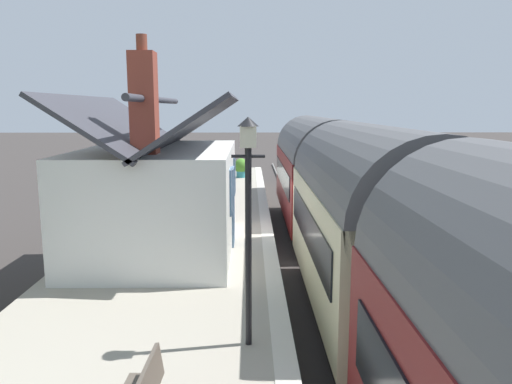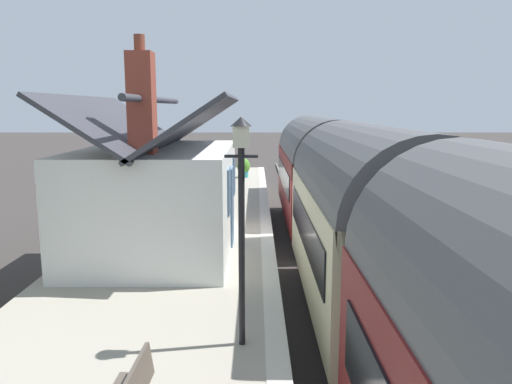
{
  "view_description": "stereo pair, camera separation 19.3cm",
  "coord_description": "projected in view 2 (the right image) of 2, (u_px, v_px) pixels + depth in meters",
  "views": [
    {
      "loc": [
        -14.74,
        1.7,
        4.67
      ],
      "look_at": [
        1.0,
        1.5,
        1.98
      ],
      "focal_mm": 34.82,
      "sensor_mm": 36.0,
      "label": 1
    },
    {
      "loc": [
        -14.75,
        1.5,
        4.67
      ],
      "look_at": [
        1.0,
        1.5,
        1.98
      ],
      "focal_mm": 34.82,
      "sensor_mm": 36.0,
      "label": 2
    }
  ],
  "objects": [
    {
      "name": "ground_plane",
      "position": [
        305.0,
        261.0,
        15.32
      ],
      "size": [
        160.0,
        160.0,
        0.0
      ],
      "primitive_type": "plane",
      "color": "#383330"
    },
    {
      "name": "platform",
      "position": [
        187.0,
        245.0,
        15.24
      ],
      "size": [
        32.0,
        5.26,
        0.98
      ],
      "primitive_type": "cube",
      "color": "#A39B8C",
      "rests_on": "ground"
    },
    {
      "name": "platform_edge_coping",
      "position": [
        266.0,
        229.0,
        15.15
      ],
      "size": [
        32.0,
        0.36,
        0.02
      ],
      "primitive_type": "cube",
      "color": "beige",
      "rests_on": "platform"
    },
    {
      "name": "rail_near",
      "position": [
        357.0,
        258.0,
        15.31
      ],
      "size": [
        52.0,
        0.08,
        0.14
      ],
      "primitive_type": "cube",
      "color": "gray",
      "rests_on": "ground"
    },
    {
      "name": "rail_far",
      "position": [
        310.0,
        258.0,
        15.31
      ],
      "size": [
        52.0,
        0.08,
        0.14
      ],
      "primitive_type": "cube",
      "color": "gray",
      "rests_on": "ground"
    },
    {
      "name": "train",
      "position": [
        365.0,
        220.0,
        10.93
      ],
      "size": [
        24.7,
        2.73,
        4.32
      ],
      "color": "black",
      "rests_on": "ground"
    },
    {
      "name": "station_building",
      "position": [
        159.0,
        194.0,
        12.96
      ],
      "size": [
        6.44,
        4.01,
        5.26
      ],
      "color": "white",
      "rests_on": "platform"
    },
    {
      "name": "bench_by_lamp",
      "position": [
        228.0,
        172.0,
        25.09
      ],
      "size": [
        1.4,
        0.44,
        0.88
      ],
      "color": "brown",
      "rests_on": "platform"
    },
    {
      "name": "bench_near_building",
      "position": [
        223.0,
        180.0,
        22.34
      ],
      "size": [
        1.41,
        0.45,
        0.88
      ],
      "color": "brown",
      "rests_on": "platform"
    },
    {
      "name": "planter_by_door",
      "position": [
        243.0,
        167.0,
        26.45
      ],
      "size": [
        0.71,
        0.71,
        1.02
      ],
      "color": "teal",
      "rests_on": "platform"
    },
    {
      "name": "planter_bench_right",
      "position": [
        187.0,
        176.0,
        25.14
      ],
      "size": [
        0.71,
        0.32,
        0.57
      ],
      "color": "#9E5138",
      "rests_on": "platform"
    },
    {
      "name": "planter_edge_near",
      "position": [
        212.0,
        176.0,
        24.18
      ],
      "size": [
        0.47,
        0.47,
        0.73
      ],
      "color": "#9E5138",
      "rests_on": "platform"
    },
    {
      "name": "lamp_post_platform",
      "position": [
        241.0,
        188.0,
        7.42
      ],
      "size": [
        0.32,
        0.5,
        3.55
      ],
      "color": "black",
      "rests_on": "platform"
    }
  ]
}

